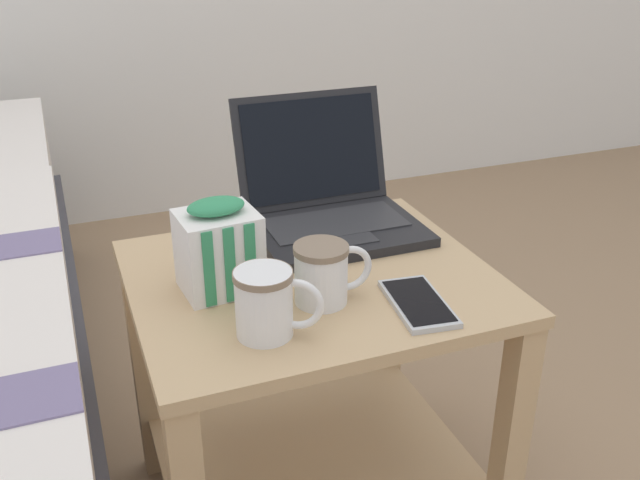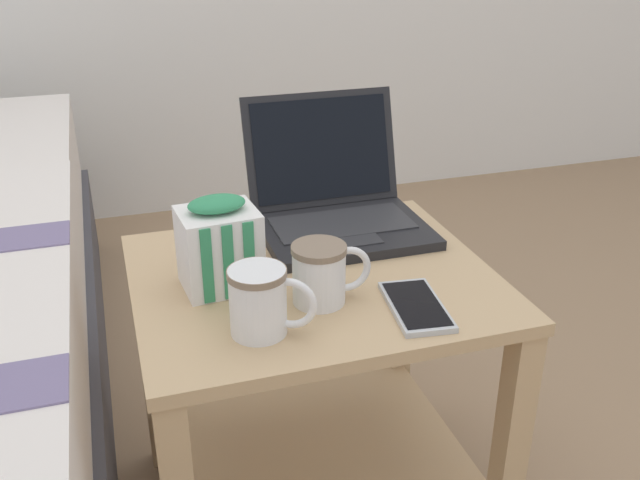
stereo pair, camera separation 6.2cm
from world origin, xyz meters
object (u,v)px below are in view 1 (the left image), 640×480
mug_front_right (323,271)px  snack_bag (219,249)px  mug_front_left (266,300)px  cell_phone (418,303)px  laptop (329,203)px

mug_front_right → snack_bag: bearing=145.1°
mug_front_left → mug_front_right: (0.11, 0.06, -0.00)m
mug_front_right → cell_phone: mug_front_right is taller
laptop → snack_bag: (-0.25, -0.17, 0.02)m
laptop → cell_phone: size_ratio=1.86×
mug_front_right → snack_bag: 0.17m
mug_front_right → cell_phone: bearing=-27.2°
mug_front_left → cell_phone: mug_front_left is taller
mug_front_right → cell_phone: size_ratio=0.77×
mug_front_left → cell_phone: bearing=-1.8°
laptop → mug_front_left: size_ratio=2.52×
cell_phone → mug_front_right: bearing=152.8°
mug_front_left → cell_phone: size_ratio=0.74×
snack_bag → cell_phone: (0.27, -0.16, -0.07)m
mug_front_left → snack_bag: snack_bag is taller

